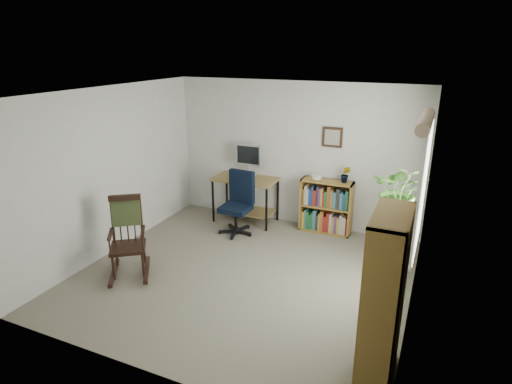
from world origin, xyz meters
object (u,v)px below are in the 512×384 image
at_px(rocking_chair, 127,237).
at_px(low_bookshelf, 326,206).
at_px(tall_bookshelf, 383,301).
at_px(desk, 245,200).
at_px(office_chair, 235,204).

xyz_separation_m(rocking_chair, low_bookshelf, (2.03, 2.41, -0.10)).
height_order(low_bookshelf, tall_bookshelf, tall_bookshelf).
bearing_deg(tall_bookshelf, low_bookshelf, 113.36).
distance_m(desk, low_bookshelf, 1.40).
height_order(desk, low_bookshelf, low_bookshelf).
bearing_deg(office_chair, desk, 103.53).
height_order(office_chair, rocking_chair, rocking_chair).
relative_size(office_chair, low_bookshelf, 1.18).
distance_m(office_chair, rocking_chair, 1.89).
bearing_deg(rocking_chair, office_chair, 32.25).
bearing_deg(tall_bookshelf, desk, 132.93).
height_order(desk, tall_bookshelf, tall_bookshelf).
distance_m(office_chair, tall_bookshelf, 3.53).
bearing_deg(rocking_chair, tall_bookshelf, -45.72).
xyz_separation_m(rocking_chair, tall_bookshelf, (3.33, -0.60, 0.28)).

